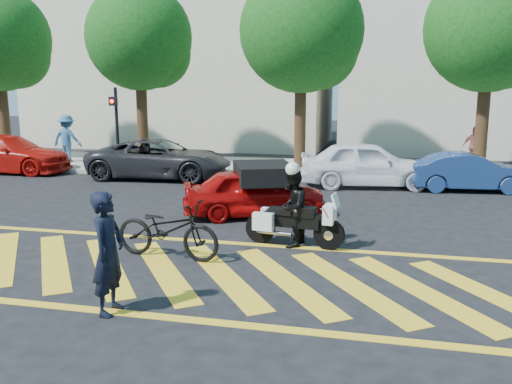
% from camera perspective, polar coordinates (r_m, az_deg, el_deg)
% --- Properties ---
extents(ground, '(90.00, 90.00, 0.00)m').
position_cam_1_polar(ground, '(9.69, -6.38, -8.40)').
color(ground, black).
rests_on(ground, ground).
extents(sidewalk, '(60.00, 5.00, 0.15)m').
position_cam_1_polar(sidewalk, '(21.07, 4.59, 2.40)').
color(sidewalk, '#9E998E').
rests_on(sidewalk, ground).
extents(crosswalk, '(12.33, 4.00, 0.01)m').
position_cam_1_polar(crosswalk, '(9.70, -6.60, -8.36)').
color(crosswalk, yellow).
rests_on(crosswalk, ground).
extents(building_left, '(16.00, 8.00, 10.00)m').
position_cam_1_polar(building_left, '(31.67, -7.56, 14.14)').
color(building_left, beige).
rests_on(building_left, ground).
extents(building_right, '(16.00, 8.00, 11.00)m').
position_cam_1_polar(building_right, '(30.26, 25.24, 14.32)').
color(building_right, beige).
rests_on(building_right, ground).
extents(tree_far_left, '(4.40, 4.40, 7.41)m').
position_cam_1_polar(tree_far_left, '(26.19, -25.23, 14.00)').
color(tree_far_left, black).
rests_on(tree_far_left, ground).
extents(tree_left, '(4.20, 4.20, 7.26)m').
position_cam_1_polar(tree_left, '(22.81, -11.81, 15.26)').
color(tree_left, black).
rests_on(tree_left, ground).
extents(tree_center, '(4.60, 4.60, 7.56)m').
position_cam_1_polar(tree_center, '(20.96, 5.19, 16.12)').
color(tree_center, black).
rests_on(tree_center, ground).
extents(tree_right, '(4.40, 4.40, 7.41)m').
position_cam_1_polar(tree_right, '(21.04, 23.66, 15.12)').
color(tree_right, black).
rests_on(tree_right, ground).
extents(signal_pole, '(0.28, 0.43, 3.20)m').
position_cam_1_polar(signal_pole, '(20.74, -14.52, 7.08)').
color(signal_pole, black).
rests_on(signal_pole, ground).
extents(officer_bike, '(0.44, 0.66, 1.78)m').
position_cam_1_polar(officer_bike, '(8.00, -15.28, -6.22)').
color(officer_bike, black).
rests_on(officer_bike, ground).
extents(bicycle, '(2.20, 0.99, 1.12)m').
position_cam_1_polar(bicycle, '(10.40, -9.31, -3.91)').
color(bicycle, black).
rests_on(bicycle, ground).
extents(police_motorcycle, '(2.09, 0.75, 0.92)m').
position_cam_1_polar(police_motorcycle, '(11.08, 3.87, -3.18)').
color(police_motorcycle, black).
rests_on(police_motorcycle, ground).
extents(officer_moto, '(0.71, 0.86, 1.60)m').
position_cam_1_polar(officer_moto, '(11.01, 3.82, -1.66)').
color(officer_moto, black).
rests_on(officer_moto, ground).
extents(red_convertible, '(3.84, 2.67, 1.21)m').
position_cam_1_polar(red_convertible, '(13.59, -0.20, -0.04)').
color(red_convertible, '#A20807').
rests_on(red_convertible, ground).
extents(parked_left, '(4.95, 2.17, 1.41)m').
position_cam_1_polar(parked_left, '(22.73, -24.68, 3.67)').
color(parked_left, '#BD100B').
rests_on(parked_left, ground).
extents(parked_mid_left, '(5.18, 2.65, 1.40)m').
position_cam_1_polar(parked_mid_left, '(19.55, -10.08, 3.45)').
color(parked_mid_left, black).
rests_on(parked_mid_left, ground).
extents(parked_mid_right, '(4.59, 2.36, 1.50)m').
position_cam_1_polar(parked_mid_right, '(17.97, 11.64, 2.90)').
color(parked_mid_right, white).
rests_on(parked_mid_right, ground).
extents(parked_right, '(3.75, 1.67, 1.20)m').
position_cam_1_polar(parked_right, '(18.18, 21.54, 1.97)').
color(parked_right, navy).
rests_on(parked_right, ground).
extents(pedestrian_left, '(1.26, 0.74, 1.94)m').
position_cam_1_polar(pedestrian_left, '(23.80, -19.26, 5.34)').
color(pedestrian_left, '#32608B').
rests_on(pedestrian_left, sidewalk).
extents(pedestrian_right, '(1.00, 0.73, 1.57)m').
position_cam_1_polar(pedestrian_right, '(22.76, 22.03, 4.46)').
color(pedestrian_right, '#984F45').
rests_on(pedestrian_right, sidewalk).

